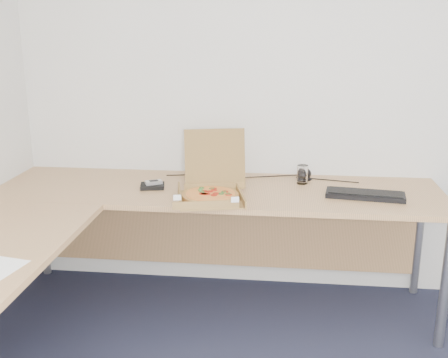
# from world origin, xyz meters

# --- Properties ---
(room_shell) EXTENTS (3.50, 3.50, 2.50)m
(room_shell) POSITION_xyz_m (0.00, 0.00, 1.25)
(room_shell) COLOR silver
(room_shell) RESTS_ON ground
(desk) EXTENTS (2.50, 2.20, 0.73)m
(desk) POSITION_xyz_m (-0.82, 0.97, 0.70)
(desk) COLOR tan
(desk) RESTS_ON ground
(pizza_box) EXTENTS (0.33, 0.39, 0.34)m
(pizza_box) POSITION_xyz_m (-0.51, 1.20, 0.77)
(pizza_box) COLOR olive
(pizza_box) RESTS_ON desk
(drinking_glass) EXTENTS (0.06, 0.06, 0.11)m
(drinking_glass) POSITION_xyz_m (-0.02, 1.55, 0.78)
(drinking_glass) COLOR silver
(drinking_glass) RESTS_ON desk
(keyboard) EXTENTS (0.43, 0.20, 0.03)m
(keyboard) POSITION_xyz_m (0.30, 1.33, 0.74)
(keyboard) COLOR black
(keyboard) RESTS_ON desk
(wallet) EXTENTS (0.15, 0.13, 0.02)m
(wallet) POSITION_xyz_m (-0.87, 1.37, 0.74)
(wallet) COLOR black
(wallet) RESTS_ON desk
(phone) EXTENTS (0.11, 0.09, 0.02)m
(phone) POSITION_xyz_m (-0.86, 1.37, 0.76)
(phone) COLOR #B2B5BA
(phone) RESTS_ON wallet
(dome_speaker) EXTENTS (0.09, 0.09, 0.08)m
(dome_speaker) POSITION_xyz_m (-0.01, 1.64, 0.77)
(dome_speaker) COLOR black
(dome_speaker) RESTS_ON desk
(cable_bundle) EXTENTS (0.56, 0.11, 0.01)m
(cable_bundle) POSITION_xyz_m (-0.29, 1.65, 0.73)
(cable_bundle) COLOR black
(cable_bundle) RESTS_ON desk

